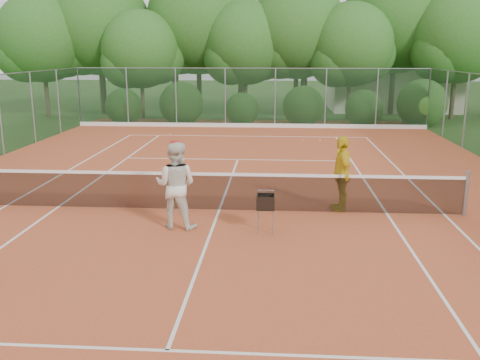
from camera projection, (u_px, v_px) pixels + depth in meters
name	position (u px, v px, depth m)	size (l,w,h in m)	color
ground	(219.00, 211.00, 13.28)	(120.00, 120.00, 0.00)	#294E1C
clay_court	(219.00, 211.00, 13.27)	(18.00, 36.00, 0.02)	#BA512A
club_building	(392.00, 87.00, 35.58)	(8.00, 5.00, 3.00)	beige
tennis_net	(219.00, 191.00, 13.15)	(11.97, 0.10, 1.10)	gray
player_center_grp	(176.00, 185.00, 11.80)	(1.05, 0.88, 1.98)	silver
player_yellow	(341.00, 173.00, 13.14)	(1.09, 0.45, 1.86)	gold
ball_hopper	(266.00, 203.00, 11.53)	(0.37, 0.37, 0.84)	gray
stray_ball_a	(170.00, 134.00, 25.13)	(0.07, 0.07, 0.07)	gold
stray_ball_b	(303.00, 140.00, 23.47)	(0.07, 0.07, 0.07)	#BBCE30
stray_ball_c	(320.00, 140.00, 23.43)	(0.07, 0.07, 0.07)	#E4F138
court_markings	(219.00, 210.00, 13.27)	(11.03, 23.83, 0.01)	white
fence_back	(250.00, 98.00, 27.46)	(18.07, 0.07, 3.00)	#19381E
tropical_treeline	(279.00, 29.00, 31.58)	(32.10, 8.49, 15.03)	brown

